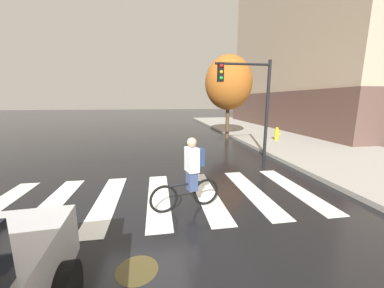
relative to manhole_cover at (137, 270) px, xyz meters
The scene contains 8 objects.
ground_plane 2.51m from the manhole_cover, 92.46° to the left, with size 120.00×120.00×0.00m, color black.
crosswalk_stripes 2.53m from the manhole_cover, 82.03° to the left, with size 8.31×3.28×0.01m.
manhole_cover is the anchor object (origin of this frame).
cyclist 2.30m from the manhole_cover, 59.09° to the left, with size 1.68×0.47×1.69m.
traffic_light_near 8.12m from the manhole_cover, 54.99° to the left, with size 2.47×0.28×4.20m.
fire_hydrant 11.93m from the manhole_cover, 50.97° to the left, with size 0.33×0.22×0.78m.
street_tree_near 12.83m from the manhole_cover, 65.90° to the left, with size 3.02×3.02×5.37m.
corner_building 25.20m from the manhole_cover, 41.26° to the left, with size 15.58×18.30×15.23m.
Camera 1 is at (0.47, -5.50, 2.51)m, focal length 20.72 mm.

